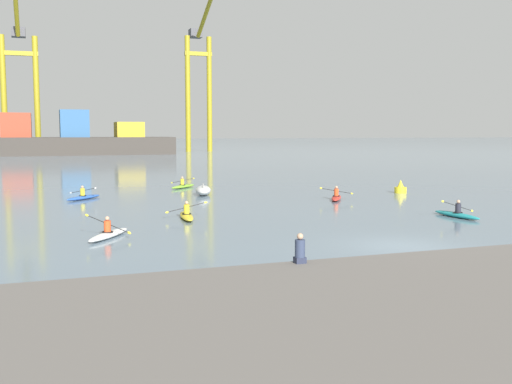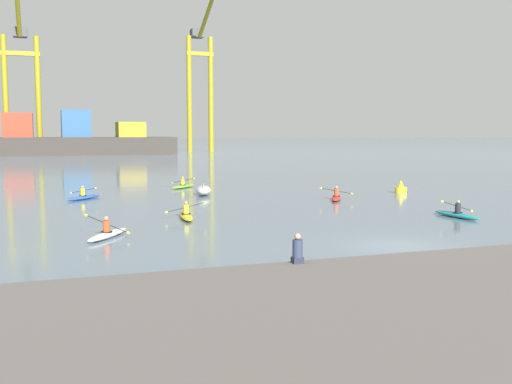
{
  "view_description": "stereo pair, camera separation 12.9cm",
  "coord_description": "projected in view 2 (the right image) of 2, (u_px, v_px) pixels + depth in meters",
  "views": [
    {
      "loc": [
        -13.44,
        -20.31,
        4.57
      ],
      "look_at": [
        -0.19,
        16.91,
        0.6
      ],
      "focal_mm": 41.9,
      "sensor_mm": 36.0,
      "label": 1
    },
    {
      "loc": [
        -13.32,
        -20.35,
        4.57
      ],
      "look_at": [
        -0.19,
        16.91,
        0.6
      ],
      "focal_mm": 41.9,
      "sensor_mm": 36.0,
      "label": 2
    }
  ],
  "objects": [
    {
      "name": "gantry_crane_west",
      "position": [
        21.0,
        70.0,
        124.48
      ],
      "size": [
        7.67,
        18.37,
        37.56
      ],
      "color": "olive",
      "rests_on": "ground"
    },
    {
      "name": "container_barge",
      "position": [
        74.0,
        141.0,
        119.58
      ],
      "size": [
        39.29,
        8.86,
        8.96
      ],
      "color": "#38332D",
      "rests_on": "ground"
    },
    {
      "name": "kayak_red",
      "position": [
        336.0,
        197.0,
        40.44
      ],
      "size": [
        2.26,
        3.23,
        0.95
      ],
      "color": "red",
      "rests_on": "ground"
    },
    {
      "name": "kayak_teal",
      "position": [
        457.0,
        214.0,
        32.09
      ],
      "size": [
        2.21,
        3.43,
        0.99
      ],
      "color": "teal",
      "rests_on": "ground"
    },
    {
      "name": "kayak_white",
      "position": [
        108.0,
        234.0,
        25.94
      ],
      "size": [
        2.34,
        3.18,
        1.04
      ],
      "color": "silver",
      "rests_on": "ground"
    },
    {
      "name": "capsized_dinghy",
      "position": [
        203.0,
        190.0,
        43.38
      ],
      "size": [
        1.73,
        2.8,
        0.76
      ],
      "color": "beige",
      "rests_on": "ground"
    },
    {
      "name": "channel_buoy",
      "position": [
        401.0,
        188.0,
        44.83
      ],
      "size": [
        0.9,
        0.9,
        1.0
      ],
      "color": "yellow",
      "rests_on": "ground"
    },
    {
      "name": "seated_onlooker",
      "position": [
        297.0,
        250.0,
        17.61
      ],
      "size": [
        0.32,
        0.3,
        0.9
      ],
      "color": "#23283D",
      "rests_on": "stone_quay"
    },
    {
      "name": "gantry_crane_west_mid",
      "position": [
        201.0,
        74.0,
        138.39
      ],
      "size": [
        6.39,
        20.25,
        35.69
      ],
      "color": "olive",
      "rests_on": "ground"
    },
    {
      "name": "kayak_yellow",
      "position": [
        186.0,
        215.0,
        31.65
      ],
      "size": [
        2.24,
        3.45,
        0.95
      ],
      "color": "yellow",
      "rests_on": "ground"
    },
    {
      "name": "kayak_blue",
      "position": [
        84.0,
        197.0,
        40.7
      ],
      "size": [
        2.72,
        2.92,
        0.95
      ],
      "color": "#2856B2",
      "rests_on": "ground"
    },
    {
      "name": "ground_plane",
      "position": [
        400.0,
        246.0,
        23.96
      ],
      "size": [
        800.0,
        800.0,
        0.0
      ],
      "primitive_type": "plane",
      "color": "slate"
    },
    {
      "name": "kayak_lime",
      "position": [
        183.0,
        186.0,
        48.98
      ],
      "size": [
        2.78,
        2.87,
        0.95
      ],
      "color": "#7ABC2D",
      "rests_on": "ground"
    }
  ]
}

